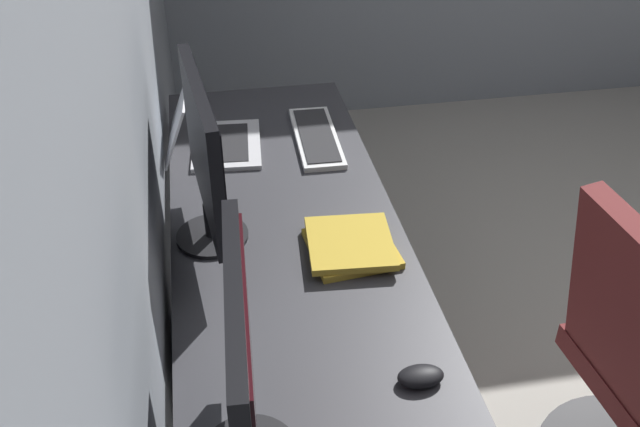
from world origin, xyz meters
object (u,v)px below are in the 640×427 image
(monitor_secondary, at_px, (205,155))
(book_stack_near, at_px, (351,246))
(drawer_pedestal, at_px, (295,397))
(laptop_leftmost, at_px, (207,134))
(mouse_main, at_px, (421,376))
(keyboard_main, at_px, (316,137))
(monitor_primary, at_px, (242,368))

(monitor_secondary, distance_m, book_stack_near, 0.46)
(drawer_pedestal, height_order, monitor_secondary, monitor_secondary)
(laptop_leftmost, height_order, book_stack_near, laptop_leftmost)
(drawer_pedestal, distance_m, mouse_main, 0.57)
(keyboard_main, relative_size, mouse_main, 4.07)
(monitor_secondary, distance_m, laptop_leftmost, 0.55)
(laptop_leftmost, bearing_deg, monitor_primary, -179.18)
(monitor_primary, bearing_deg, book_stack_near, -28.77)
(laptop_leftmost, distance_m, keyboard_main, 0.37)
(laptop_leftmost, bearing_deg, mouse_main, -160.22)
(monitor_primary, distance_m, keyboard_main, 1.31)
(monitor_primary, bearing_deg, drawer_pedestal, -18.15)
(book_stack_near, bearing_deg, monitor_primary, 151.23)
(monitor_secondary, bearing_deg, mouse_main, -145.67)
(monitor_secondary, relative_size, mouse_main, 4.99)
(drawer_pedestal, distance_m, keyboard_main, 0.89)
(laptop_leftmost, height_order, keyboard_main, laptop_leftmost)
(drawer_pedestal, height_order, laptop_leftmost, laptop_leftmost)
(mouse_main, bearing_deg, keyboard_main, 1.78)
(monitor_secondary, distance_m, keyboard_main, 0.68)
(drawer_pedestal, distance_m, monitor_secondary, 0.73)
(monitor_primary, distance_m, mouse_main, 0.47)
(mouse_main, relative_size, book_stack_near, 0.41)
(monitor_primary, height_order, book_stack_near, monitor_primary)
(book_stack_near, bearing_deg, keyboard_main, -1.50)
(monitor_primary, distance_m, laptop_leftmost, 1.26)
(monitor_primary, distance_m, monitor_secondary, 0.74)
(drawer_pedestal, xyz_separation_m, monitor_primary, (-0.46, 0.15, 0.64))
(laptop_leftmost, bearing_deg, monitor_secondary, 178.59)
(laptop_leftmost, xyz_separation_m, keyboard_main, (-0.01, -0.37, -0.04))
(drawer_pedestal, distance_m, laptop_leftmost, 0.91)
(monitor_secondary, xyz_separation_m, laptop_leftmost, (0.51, -0.01, -0.22))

